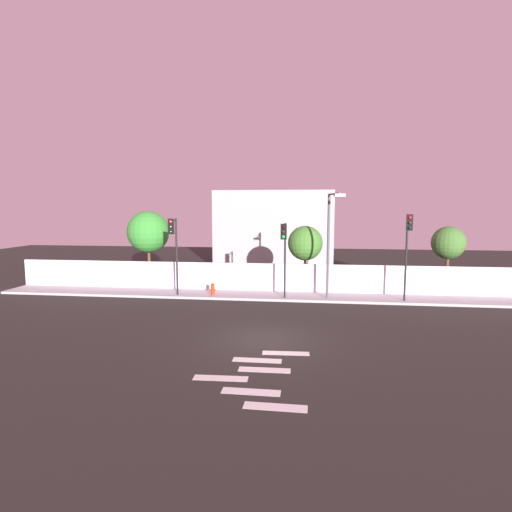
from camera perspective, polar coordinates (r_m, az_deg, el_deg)
name	(u,v)px	position (r m, az deg, el deg)	size (l,w,h in m)	color
ground_plane	(265,339)	(17.43, 1.23, -11.74)	(80.00, 80.00, 0.00)	#272421
sidewalk	(278,296)	(25.30, 3.12, -5.71)	(36.00, 2.40, 0.15)	#A1A1A1
perimeter_wall	(279,277)	(26.37, 3.33, -3.04)	(36.00, 0.18, 1.80)	silver
crosswalk_marking	(259,375)	(13.99, 0.50, -16.50)	(3.83, 4.75, 0.01)	silver
traffic_light_left	(284,244)	(23.57, 4.03, 1.66)	(0.35, 1.25, 4.51)	black
traffic_light_center	(174,240)	(24.62, -11.59, 2.25)	(0.39, 1.63, 4.79)	black
traffic_light_right	(408,239)	(24.29, 20.75, 2.25)	(0.36, 1.13, 5.06)	black
street_lamp_curbside	(330,237)	(24.03, 10.44, 2.72)	(0.86, 1.94, 6.25)	#4C4C51
fire_hydrant	(213,289)	(25.24, -6.15, -4.64)	(0.44, 0.26, 0.77)	red
roadside_tree_leftmost	(148,232)	(29.52, -15.05, 3.30)	(2.95, 2.95, 5.36)	brown
roadside_tree_midleft	(305,243)	(27.41, 7.00, 1.81)	(2.35, 2.35, 4.38)	brown
roadside_tree_midright	(448,243)	(28.91, 25.64, 1.67)	(2.14, 2.14, 4.39)	brown
low_building_distant	(275,228)	(40.10, 2.65, 4.00)	(11.28, 6.00, 7.22)	#9F9F9F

